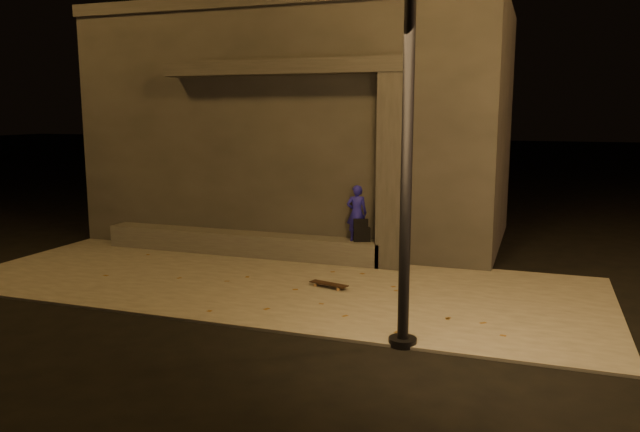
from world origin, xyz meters
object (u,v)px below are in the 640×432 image
at_px(skateboarder, 357,213).
at_px(street_lamp_0, 410,37).
at_px(column, 394,172).
at_px(backpack, 362,233).
at_px(skateboard, 329,284).

bearing_deg(skateboarder, street_lamp_0, 98.16).
height_order(column, skateboarder, column).
distance_m(backpack, skateboard, 1.85).
bearing_deg(street_lamp_0, skateboarder, 114.33).
xyz_separation_m(column, skateboarder, (-0.71, 0.00, -0.81)).
bearing_deg(column, street_lamp_0, -75.07).
bearing_deg(street_lamp_0, column, 104.93).
relative_size(backpack, skateboard, 0.64).
distance_m(skateboarder, backpack, 0.40).
bearing_deg(skateboard, street_lamp_0, -35.72).
relative_size(skateboard, street_lamp_0, 0.11).
xyz_separation_m(skateboarder, street_lamp_0, (1.73, -3.82, 2.77)).
relative_size(column, skateboard, 5.12).
xyz_separation_m(column, skateboard, (-0.67, -1.77, -1.74)).
distance_m(column, backpack, 1.34).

